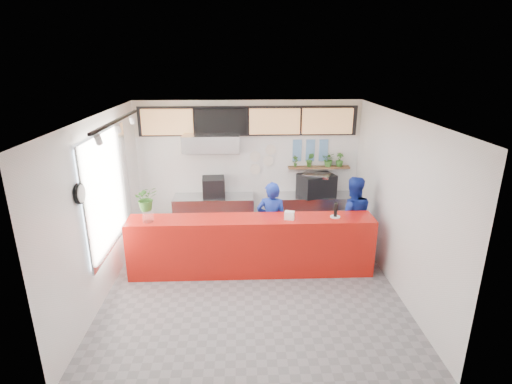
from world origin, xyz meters
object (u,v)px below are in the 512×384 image
(staff_center, at_px, (272,222))
(pepper_mill, at_px, (336,210))
(panini_oven, at_px, (214,187))
(service_counter, at_px, (251,245))
(staff_right, at_px, (351,217))
(espresso_machine, at_px, (316,185))

(staff_center, distance_m, pepper_mill, 1.30)
(panini_oven, xyz_separation_m, staff_center, (1.20, -1.31, -0.30))
(pepper_mill, bearing_deg, service_counter, 179.70)
(pepper_mill, bearing_deg, staff_right, 50.30)
(espresso_machine, relative_size, staff_center, 0.47)
(staff_center, distance_m, staff_right, 1.60)
(service_counter, height_order, espresso_machine, espresso_machine)
(panini_oven, xyz_separation_m, staff_right, (2.81, -1.23, -0.27))
(staff_right, bearing_deg, panini_oven, -21.04)
(pepper_mill, bearing_deg, staff_center, 156.34)
(staff_right, height_order, pepper_mill, staff_right)
(service_counter, height_order, staff_center, staff_center)
(espresso_machine, height_order, staff_right, staff_right)
(panini_oven, distance_m, staff_right, 3.08)
(service_counter, xyz_separation_m, panini_oven, (-0.79, 1.80, 0.57))
(staff_center, bearing_deg, staff_right, -166.72)
(panini_oven, height_order, staff_right, staff_right)
(staff_right, relative_size, pepper_mill, 6.55)
(staff_center, bearing_deg, panini_oven, -37.11)
(panini_oven, distance_m, pepper_mill, 2.95)
(service_counter, height_order, pepper_mill, pepper_mill)
(staff_center, bearing_deg, espresso_machine, -119.77)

